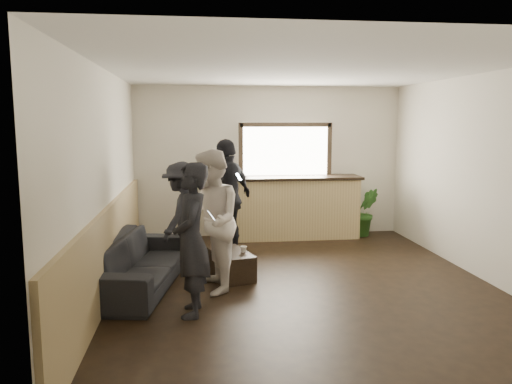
{
  "coord_description": "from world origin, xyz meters",
  "views": [
    {
      "loc": [
        -1.39,
        -6.29,
        2.14
      ],
      "look_at": [
        -0.57,
        0.4,
        1.19
      ],
      "focal_mm": 35.0,
      "sensor_mm": 36.0,
      "label": 1
    }
  ],
  "objects": [
    {
      "name": "ground",
      "position": [
        0.0,
        0.0,
        0.0
      ],
      "size": [
        5.0,
        6.0,
        0.01
      ],
      "primitive_type": "cube",
      "color": "black"
    },
    {
      "name": "room_shell",
      "position": [
        -0.74,
        0.0,
        1.47
      ],
      "size": [
        5.01,
        6.01,
        2.8
      ],
      "color": "silver",
      "rests_on": "ground"
    },
    {
      "name": "bar_counter",
      "position": [
        0.3,
        2.7,
        0.64
      ],
      "size": [
        2.7,
        0.68,
        2.13
      ],
      "color": "tan",
      "rests_on": "ground"
    },
    {
      "name": "sofa",
      "position": [
        -2.15,
        0.15,
        0.33
      ],
      "size": [
        1.28,
        2.38,
        0.66
      ],
      "primitive_type": "imported",
      "rotation": [
        0.0,
        0.0,
        1.39
      ],
      "color": "black",
      "rests_on": "ground"
    },
    {
      "name": "coffee_table",
      "position": [
        -0.92,
        0.42,
        0.18
      ],
      "size": [
        0.66,
        0.91,
        0.36
      ],
      "primitive_type": "cube",
      "rotation": [
        0.0,
        0.0,
        0.29
      ],
      "color": "black",
      "rests_on": "ground"
    },
    {
      "name": "cup_a",
      "position": [
        -1.04,
        0.55,
        0.41
      ],
      "size": [
        0.16,
        0.16,
        0.1
      ],
      "primitive_type": "imported",
      "rotation": [
        0.0,
        0.0,
        1.91
      ],
      "color": "silver",
      "rests_on": "coffee_table"
    },
    {
      "name": "cup_b",
      "position": [
        -0.75,
        0.36,
        0.41
      ],
      "size": [
        0.13,
        0.13,
        0.09
      ],
      "primitive_type": "imported",
      "rotation": [
        0.0,
        0.0,
        4.21
      ],
      "color": "silver",
      "rests_on": "coffee_table"
    },
    {
      "name": "potted_plant",
      "position": [
        1.78,
        2.65,
        0.46
      ],
      "size": [
        0.52,
        0.43,
        0.92
      ],
      "primitive_type": "imported",
      "rotation": [
        0.0,
        0.0,
        -0.05
      ],
      "color": "#2D6623",
      "rests_on": "ground"
    },
    {
      "name": "person_a",
      "position": [
        -1.44,
        -0.88,
        0.85
      ],
      "size": [
        0.48,
        0.64,
        1.71
      ],
      "rotation": [
        0.0,
        0.0,
        -1.6
      ],
      "color": "black",
      "rests_on": "ground"
    },
    {
      "name": "person_b",
      "position": [
        -1.21,
        -0.13,
        0.91
      ],
      "size": [
        0.81,
        0.97,
        1.81
      ],
      "rotation": [
        0.0,
        0.0,
        -1.42
      ],
      "color": "silver",
      "rests_on": "ground"
    },
    {
      "name": "person_c",
      "position": [
        -1.59,
        0.97,
        0.79
      ],
      "size": [
        0.92,
        1.16,
        1.57
      ],
      "rotation": [
        0.0,
        0.0,
        -1.96
      ],
      "color": "black",
      "rests_on": "ground"
    },
    {
      "name": "person_d",
      "position": [
        -0.88,
        1.56,
        0.94
      ],
      "size": [
        1.07,
        1.13,
        1.88
      ],
      "rotation": [
        0.0,
        0.0,
        -2.3
      ],
      "color": "black",
      "rests_on": "ground"
    }
  ]
}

